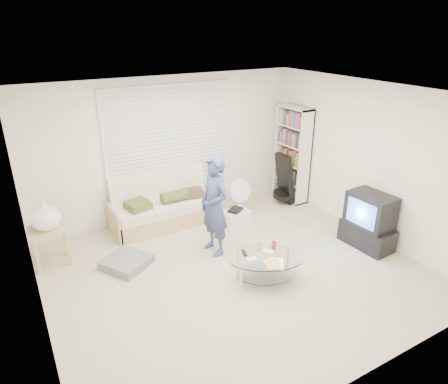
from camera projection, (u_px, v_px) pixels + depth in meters
ground at (234, 270)px, 5.76m from camera, size 5.00×5.00×0.00m
room_shell at (217, 154)px, 5.50m from camera, size 5.02×4.52×2.51m
window_blinds at (169, 132)px, 6.91m from camera, size 2.32×0.08×1.62m
futon_sofa at (165, 208)px, 7.00m from camera, size 1.87×0.76×0.92m
grey_floor_pillow at (127, 262)px, 5.84m from camera, size 0.81×0.81×0.13m
side_table at (46, 217)px, 5.62m from camera, size 0.52×0.42×1.03m
bookshelf at (292, 154)px, 7.79m from camera, size 0.29×0.78×1.86m
guitar_case at (284, 182)px, 7.72m from camera, size 0.36×0.38×1.01m
floor_fan at (239, 195)px, 7.27m from camera, size 0.42×0.28×0.70m
storage_bin at (235, 218)px, 6.99m from camera, size 0.49×0.37×0.32m
tv_unit at (369, 221)px, 6.24m from camera, size 0.49×0.84×0.89m
coffee_table at (266, 262)px, 5.40m from camera, size 1.22×1.04×0.51m
standing_person at (214, 206)px, 5.95m from camera, size 0.43×0.60×1.55m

